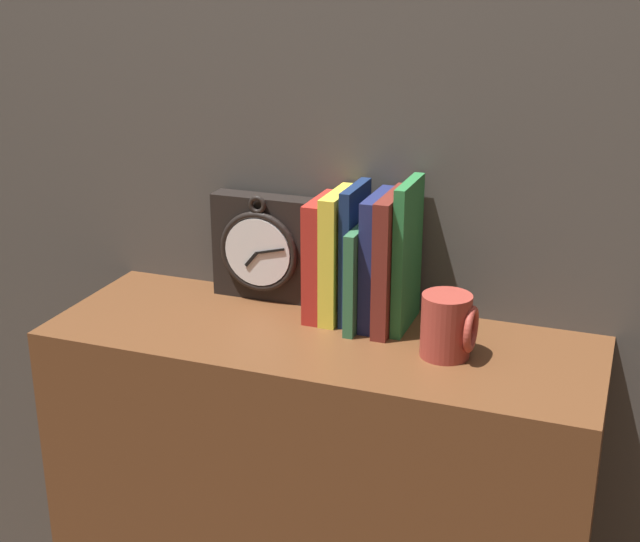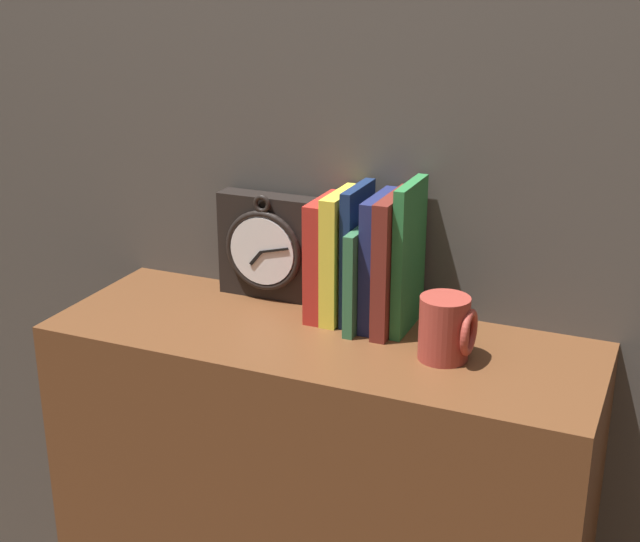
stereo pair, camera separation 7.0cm
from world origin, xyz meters
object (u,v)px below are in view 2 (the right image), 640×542
Objects in this scene: clock at (269,247)px; book_slot5_maroon at (393,263)px; book_slot6_green at (409,257)px; book_slot1_yellow at (340,255)px; book_slot2_navy at (357,254)px; book_slot0_red at (325,257)px; mug at (446,329)px; book_slot4_navy at (379,261)px; book_slot3_green at (364,275)px.

book_slot5_maroon is (0.25, -0.05, 0.02)m from clock.
clock is 0.28m from book_slot6_green.
book_slot1_yellow is 0.95× the size of book_slot2_navy.
book_slot0_red reaches higher than mug.
book_slot2_navy is at bearing 3.37° from book_slot0_red.
book_slot0_red is at bearing 158.64° from mug.
book_slot6_green is 2.46× the size of mug.
book_slot4_navy reaches higher than mug.
book_slot3_green is at bearing 153.81° from mug.
book_slot2_navy is (0.03, 0.00, 0.01)m from book_slot1_yellow.
book_slot4_navy is at bearing -1.64° from book_slot0_red.
book_slot6_green is (0.02, 0.01, 0.01)m from book_slot5_maroon.
book_slot2_navy is at bearing 8.06° from book_slot1_yellow.
clock is 0.21m from book_slot3_green.
book_slot5_maroon is at bearing 2.60° from book_slot3_green.
clock is at bearing 166.58° from book_slot3_green.
book_slot6_green is at bearing 22.45° from book_slot5_maroon.
clock is 0.84× the size of book_slot2_navy.
book_slot1_yellow reaches higher than mug.
book_slot0_red is 0.90× the size of book_slot5_maroon.
book_slot5_maroon is at bearing -10.32° from clock.
book_slot1_yellow is (0.03, -0.00, 0.01)m from book_slot0_red.
book_slot3_green is at bearing -9.73° from book_slot0_red.
book_slot1_yellow is 0.89× the size of book_slot6_green.
book_slot0_red is 0.03m from book_slot1_yellow.
book_slot3_green is 0.76× the size of book_slot5_maroon.
book_slot4_navy is at bearing 164.21° from book_slot5_maroon.
book_slot1_yellow is (0.15, -0.04, 0.02)m from clock.
book_slot6_green is (0.15, -0.00, 0.02)m from book_slot0_red.
book_slot2_navy is 0.22m from mug.
book_slot5_maroon is (0.10, -0.01, 0.00)m from book_slot1_yellow.
book_slot4_navy reaches higher than clock.
book_slot5_maroon is at bearing -5.94° from book_slot1_yellow.
book_slot0_red is 1.19× the size of book_slot3_green.
book_slot3_green is at bearing -14.60° from book_slot1_yellow.
clock is 0.40m from mug.
book_slot5_maroon reaches higher than book_slot4_navy.
book_slot5_maroon is (0.13, -0.01, 0.01)m from book_slot0_red.
clock is at bearing 160.54° from mug.
book_slot1_yellow is 0.96× the size of book_slot5_maroon.
book_slot4_navy is (0.10, -0.00, 0.01)m from book_slot0_red.
book_slot3_green is 0.06m from book_slot5_maroon.
book_slot3_green reaches higher than mug.
book_slot0_red is at bearing 178.36° from book_slot4_navy.
book_slot6_green is at bearing -7.47° from clock.
book_slot1_yellow is 2.18× the size of mug.
book_slot4_navy is at bearing -1.76° from book_slot1_yellow.
book_slot2_navy is 0.93× the size of book_slot6_green.
book_slot4_navy is at bearing -9.61° from clock.
book_slot3_green is at bearing -40.75° from book_slot2_navy.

